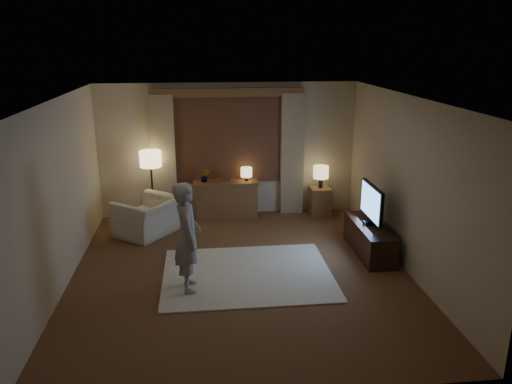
{
  "coord_description": "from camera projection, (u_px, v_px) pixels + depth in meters",
  "views": [
    {
      "loc": [
        -0.54,
        -6.8,
        3.36
      ],
      "look_at": [
        0.3,
        0.6,
        1.08
      ],
      "focal_mm": 35.0,
      "sensor_mm": 36.0,
      "label": 1
    }
  ],
  "objects": [
    {
      "name": "table_lamp_side",
      "position": [
        321.0,
        173.0,
        9.77
      ],
      "size": [
        0.3,
        0.3,
        0.44
      ],
      "color": "black",
      "rests_on": "side_table"
    },
    {
      "name": "picture_frame",
      "position": [
        226.0,
        178.0,
        9.64
      ],
      "size": [
        0.16,
        0.02,
        0.2
      ],
      "primitive_type": "cube",
      "color": "brown",
      "rests_on": "sideboard"
    },
    {
      "name": "sideboard",
      "position": [
        226.0,
        200.0,
        9.77
      ],
      "size": [
        1.2,
        0.4,
        0.7
      ],
      "primitive_type": "cube",
      "color": "brown",
      "rests_on": "floor"
    },
    {
      "name": "tv_stand",
      "position": [
        369.0,
        239.0,
        8.13
      ],
      "size": [
        0.45,
        1.4,
        0.5
      ],
      "primitive_type": "cube",
      "color": "black",
      "rests_on": "floor"
    },
    {
      "name": "tv",
      "position": [
        372.0,
        203.0,
        7.95
      ],
      "size": [
        0.23,
        0.92,
        0.67
      ],
      "color": "black",
      "rests_on": "tv_stand"
    },
    {
      "name": "side_table",
      "position": [
        320.0,
        201.0,
        9.95
      ],
      "size": [
        0.4,
        0.4,
        0.56
      ],
      "primitive_type": "cube",
      "color": "brown",
      "rests_on": "floor"
    },
    {
      "name": "armchair",
      "position": [
        148.0,
        217.0,
        8.91
      ],
      "size": [
        1.33,
        1.35,
        0.66
      ],
      "primitive_type": "imported",
      "rotation": [
        0.0,
        0.0,
        -2.22
      ],
      "color": "beige",
      "rests_on": "floor"
    },
    {
      "name": "table_lamp_sideboard",
      "position": [
        246.0,
        173.0,
        9.65
      ],
      "size": [
        0.22,
        0.22,
        0.3
      ],
      "color": "black",
      "rests_on": "sideboard"
    },
    {
      "name": "person",
      "position": [
        187.0,
        237.0,
        6.79
      ],
      "size": [
        0.42,
        0.6,
        1.55
      ],
      "primitive_type": "imported",
      "rotation": [
        0.0,
        0.0,
        1.67
      ],
      "color": "#B8B3AA",
      "rests_on": "rug"
    },
    {
      "name": "rug",
      "position": [
        248.0,
        274.0,
        7.45
      ],
      "size": [
        2.5,
        2.0,
        0.02
      ],
      "primitive_type": "cube",
      "color": "#EDE6C7",
      "rests_on": "floor"
    },
    {
      "name": "floor_lamp",
      "position": [
        151.0,
        163.0,
        9.3
      ],
      "size": [
        0.4,
        0.4,
        1.39
      ],
      "color": "black",
      "rests_on": "floor"
    },
    {
      "name": "room",
      "position": [
        237.0,
        179.0,
        7.59
      ],
      "size": [
        5.04,
        5.54,
        2.64
      ],
      "color": "brown",
      "rests_on": "ground"
    },
    {
      "name": "plant",
      "position": [
        205.0,
        176.0,
        9.58
      ],
      "size": [
        0.17,
        0.13,
        0.3
      ],
      "primitive_type": "imported",
      "color": "#999999",
      "rests_on": "sideboard"
    }
  ]
}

